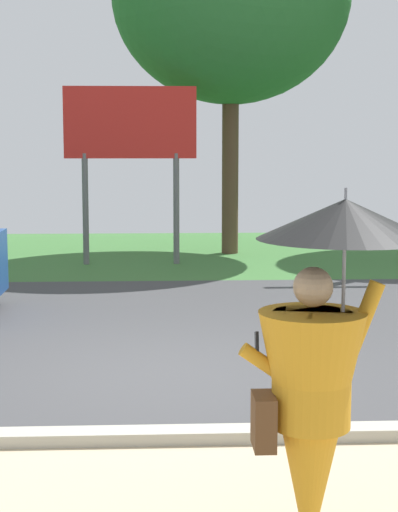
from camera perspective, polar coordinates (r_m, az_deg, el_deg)
name	(u,v)px	position (r m, az deg, el deg)	size (l,w,h in m)	color
ground_plane	(165,320)	(11.64, -2.36, -4.36)	(40.00, 22.00, 0.20)	#424244
monk_pedestrian	(318,376)	(4.72, 8.14, -8.12)	(1.06, 0.97, 2.13)	orange
roadside_billboard	(130,135)	(16.60, -4.72, 8.20)	(2.60, 0.12, 3.50)	slate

